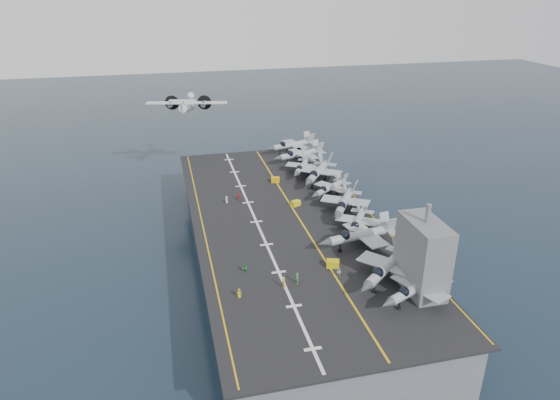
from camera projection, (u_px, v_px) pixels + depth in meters
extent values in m
plane|color=#142135|center=(284.00, 262.00, 108.92)|extent=(500.00, 500.00, 0.00)
cube|color=#56595E|center=(284.00, 241.00, 106.89)|extent=(36.00, 90.00, 10.00)
cube|color=black|center=(284.00, 220.00, 104.78)|extent=(38.00, 92.00, 0.40)
cube|color=gold|center=(298.00, 217.00, 105.33)|extent=(0.35, 90.00, 0.02)
cube|color=silver|center=(256.00, 222.00, 103.41)|extent=(0.50, 90.00, 0.02)
cube|color=gold|center=(203.00, 227.00, 101.05)|extent=(0.25, 90.00, 0.02)
cube|color=gold|center=(367.00, 210.00, 108.65)|extent=(0.25, 90.00, 0.02)
imported|color=gold|center=(239.00, 293.00, 78.50)|extent=(1.14, 0.97, 1.61)
imported|color=gold|center=(284.00, 283.00, 80.85)|extent=(1.31, 1.47, 2.05)
imported|color=#268C33|center=(245.00, 268.00, 85.18)|extent=(1.18, 1.24, 1.72)
imported|color=red|center=(239.00, 197.00, 113.10)|extent=(1.15, 0.83, 1.81)
imported|color=white|center=(227.00, 200.00, 111.75)|extent=(0.81, 1.08, 1.64)
imported|color=green|center=(297.00, 278.00, 82.03)|extent=(1.20, 1.41, 1.99)
imported|color=silver|center=(339.00, 272.00, 84.06)|extent=(1.16, 1.23, 1.71)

